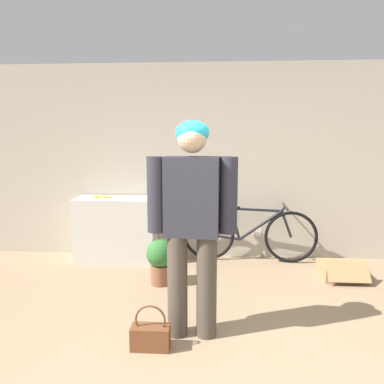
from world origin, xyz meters
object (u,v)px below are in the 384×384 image
at_px(handbag, 151,336).
at_px(cardboard_box, 342,271).
at_px(person, 192,216).
at_px(banana, 102,197).
at_px(bicycle, 249,234).
at_px(potted_plant, 160,259).

relative_size(handbag, cardboard_box, 0.68).
bearing_deg(handbag, person, 36.34).
xyz_separation_m(person, banana, (-1.30, 1.82, -0.15)).
bearing_deg(person, cardboard_box, 46.01).
distance_m(bicycle, handbag, 2.36).
bearing_deg(potted_plant, cardboard_box, 9.27).
height_order(person, bicycle, person).
bearing_deg(banana, cardboard_box, -7.96).
distance_m(banana, cardboard_box, 3.10).
bearing_deg(banana, person, -54.55).
bearing_deg(handbag, banana, 115.72).
relative_size(banana, handbag, 0.79).
height_order(banana, cardboard_box, banana).
height_order(handbag, potted_plant, potted_plant).
distance_m(person, bicycle, 2.12).
relative_size(banana, cardboard_box, 0.53).
bearing_deg(banana, handbag, -64.28).
xyz_separation_m(banana, potted_plant, (0.87, -0.76, -0.57)).
bearing_deg(cardboard_box, handbag, -140.52).
height_order(person, handbag, person).
xyz_separation_m(banana, cardboard_box, (2.97, -0.42, -0.78)).
xyz_separation_m(bicycle, cardboard_box, (1.05, -0.51, -0.29)).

